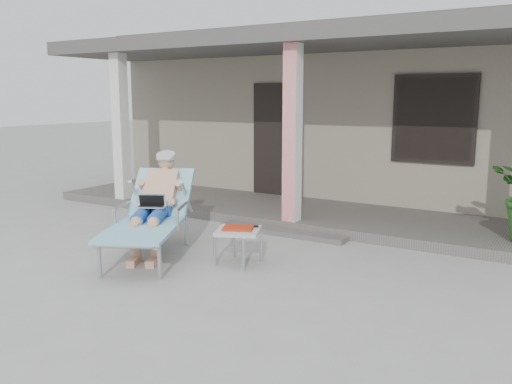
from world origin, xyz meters
The scene contains 7 objects.
ground centered at (0.00, 0.00, 0.00)m, with size 60.00×60.00×0.00m, color #9E9E99.
house centered at (0.00, 6.50, 1.67)m, with size 10.40×5.40×3.30m.
porch_deck centered at (0.00, 3.00, 0.07)m, with size 10.00×2.00×0.15m, color #605B56.
porch_overhang centered at (0.00, 2.95, 2.79)m, with size 10.00×2.30×2.85m.
porch_step centered at (0.00, 1.85, 0.04)m, with size 2.00×0.30×0.07m, color #605B56.
lounger centered at (-0.95, 0.14, 0.83)m, with size 1.60×2.14×1.35m.
side_table centered at (0.23, 0.33, 0.39)m, with size 0.67×0.67×0.46m.
Camera 1 is at (3.72, -4.97, 2.00)m, focal length 38.00 mm.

